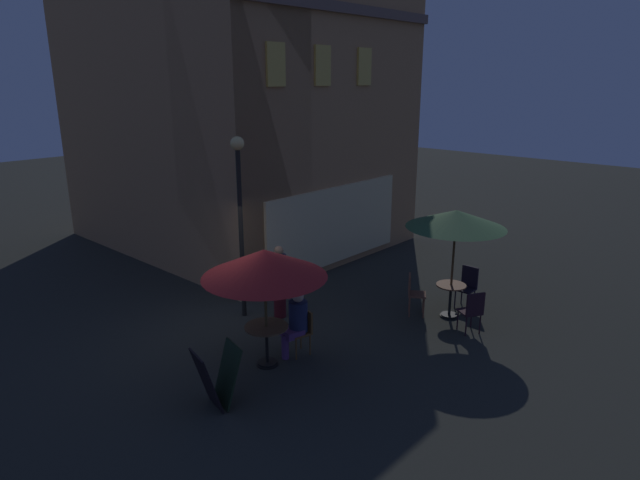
# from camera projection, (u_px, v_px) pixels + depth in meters

# --- Properties ---
(ground_plane) EXTENTS (60.00, 60.00, 0.00)m
(ground_plane) POSITION_uv_depth(u_px,v_px,m) (238.00, 338.00, 11.03)
(ground_plane) COLOR #292B25
(cafe_building) EXTENTS (7.31, 9.00, 7.63)m
(cafe_building) POSITION_uv_depth(u_px,v_px,m) (233.00, 125.00, 15.25)
(cafe_building) COLOR tan
(cafe_building) RESTS_ON ground
(street_lamp_near_corner) EXTENTS (0.29, 0.29, 3.95)m
(street_lamp_near_corner) POSITION_uv_depth(u_px,v_px,m) (240.00, 201.00, 11.37)
(street_lamp_near_corner) COLOR black
(street_lamp_near_corner) RESTS_ON ground
(menu_sandwich_board) EXTENTS (0.79, 0.69, 1.00)m
(menu_sandwich_board) POSITION_uv_depth(u_px,v_px,m) (217.00, 377.00, 8.61)
(menu_sandwich_board) COLOR black
(menu_sandwich_board) RESTS_ON ground
(cafe_table_0) EXTENTS (0.79, 0.79, 0.78)m
(cafe_table_0) POSITION_uv_depth(u_px,v_px,m) (267.00, 336.00, 9.86)
(cafe_table_0) COLOR black
(cafe_table_0) RESTS_ON ground
(cafe_table_1) EXTENTS (0.65, 0.65, 0.76)m
(cafe_table_1) POSITION_uv_depth(u_px,v_px,m) (450.00, 295.00, 11.90)
(cafe_table_1) COLOR black
(cafe_table_1) RESTS_ON ground
(patio_umbrella_0) EXTENTS (2.22, 2.22, 2.23)m
(patio_umbrella_0) POSITION_uv_depth(u_px,v_px,m) (264.00, 264.00, 9.47)
(patio_umbrella_0) COLOR black
(patio_umbrella_0) RESTS_ON ground
(patio_umbrella_1) EXTENTS (2.10, 2.10, 2.43)m
(patio_umbrella_1) POSITION_uv_depth(u_px,v_px,m) (456.00, 219.00, 11.41)
(patio_umbrella_1) COLOR black
(patio_umbrella_1) RESTS_ON ground
(cafe_chair_0) EXTENTS (0.47, 0.47, 0.87)m
(cafe_chair_0) POSITION_uv_depth(u_px,v_px,m) (302.00, 328.00, 10.31)
(cafe_chair_0) COLOR brown
(cafe_chair_0) RESTS_ON ground
(cafe_chair_1) EXTENTS (0.39, 0.39, 0.95)m
(cafe_chair_1) POSITION_uv_depth(u_px,v_px,m) (468.00, 284.00, 12.44)
(cafe_chair_1) COLOR black
(cafe_chair_1) RESTS_ON ground
(cafe_chair_2) EXTENTS (0.53, 0.53, 0.93)m
(cafe_chair_2) POSITION_uv_depth(u_px,v_px,m) (413.00, 291.00, 11.99)
(cafe_chair_2) COLOR brown
(cafe_chair_2) RESTS_ON ground
(cafe_chair_3) EXTENTS (0.56, 0.56, 0.92)m
(cafe_chair_3) POSITION_uv_depth(u_px,v_px,m) (472.00, 309.00, 11.09)
(cafe_chair_3) COLOR black
(cafe_chair_3) RESTS_ON ground
(patron_seated_0) EXTENTS (0.54, 0.42, 1.29)m
(patron_seated_0) POSITION_uv_depth(u_px,v_px,m) (296.00, 320.00, 10.18)
(patron_seated_0) COLOR #5E366F
(patron_seated_0) RESTS_ON ground
(patron_standing_1) EXTENTS (0.31, 0.31, 1.63)m
(patron_standing_1) POSITION_uv_depth(u_px,v_px,m) (279.00, 281.00, 11.83)
(patron_standing_1) COLOR #501319
(patron_standing_1) RESTS_ON ground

